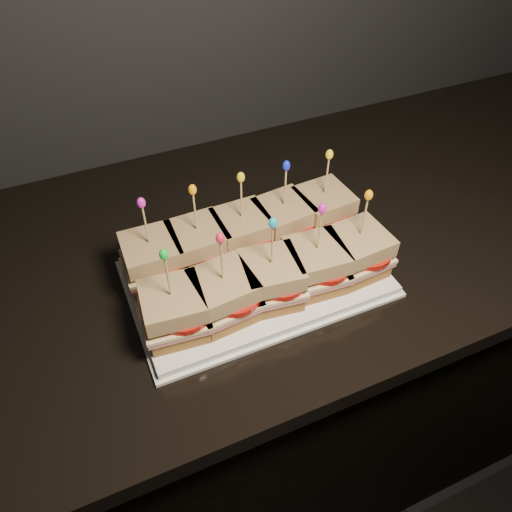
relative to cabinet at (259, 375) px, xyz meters
name	(u,v)px	position (x,y,z in m)	size (l,w,h in m)	color
cabinet	(259,375)	(0.00, 0.00, 0.00)	(2.43, 0.63, 0.85)	black
granite_slab	(261,242)	(0.00, 0.00, 0.44)	(2.47, 0.67, 0.04)	black
platter	(256,276)	(-0.05, -0.10, 0.47)	(0.39, 0.24, 0.02)	white
platter_rim	(256,279)	(-0.05, -0.10, 0.46)	(0.40, 0.25, 0.01)	white
sandwich_0_bread_bot	(155,271)	(-0.20, -0.04, 0.49)	(0.08, 0.08, 0.02)	brown
sandwich_0_ham	(154,265)	(-0.20, -0.04, 0.50)	(0.09, 0.09, 0.01)	#C86365
sandwich_0_cheese	(153,261)	(-0.20, -0.04, 0.51)	(0.09, 0.09, 0.01)	#F9DF9E
sandwich_0_tomato	(161,258)	(-0.19, -0.05, 0.52)	(0.08, 0.08, 0.01)	#AC140C
sandwich_0_bread_top	(151,249)	(-0.20, -0.04, 0.54)	(0.08, 0.08, 0.03)	brown
sandwich_0_pick	(146,227)	(-0.20, -0.04, 0.58)	(0.00, 0.00, 0.09)	tan
sandwich_0_frill	(141,203)	(-0.20, -0.04, 0.63)	(0.01, 0.01, 0.02)	#C91CA8
sandwich_1_bread_bot	(200,258)	(-0.13, -0.04, 0.49)	(0.08, 0.08, 0.02)	brown
sandwich_1_ham	(199,251)	(-0.13, -0.04, 0.50)	(0.09, 0.09, 0.01)	#C86365
sandwich_1_cheese	(199,248)	(-0.13, -0.04, 0.51)	(0.09, 0.09, 0.01)	#F9DF9E
sandwich_1_tomato	(207,245)	(-0.11, -0.05, 0.52)	(0.08, 0.08, 0.01)	#AC140C
sandwich_1_bread_top	(198,236)	(-0.13, -0.04, 0.54)	(0.08, 0.08, 0.03)	brown
sandwich_1_pick	(195,214)	(-0.13, -0.04, 0.58)	(0.00, 0.00, 0.09)	tan
sandwich_1_frill	(193,190)	(-0.13, -0.04, 0.63)	(0.01, 0.01, 0.02)	orange
sandwich_2_bread_bot	(243,245)	(-0.05, -0.04, 0.49)	(0.08, 0.08, 0.02)	brown
sandwich_2_ham	(242,239)	(-0.05, -0.04, 0.50)	(0.09, 0.09, 0.01)	#C86365
sandwich_2_cheese	(242,235)	(-0.05, -0.04, 0.51)	(0.09, 0.09, 0.01)	#F9DF9E
sandwich_2_tomato	(251,232)	(-0.04, -0.05, 0.52)	(0.08, 0.08, 0.01)	#AC140C
sandwich_2_bread_top	(242,223)	(-0.05, -0.04, 0.54)	(0.08, 0.08, 0.03)	brown
sandwich_2_pick	(241,201)	(-0.05, -0.04, 0.58)	(0.00, 0.00, 0.09)	tan
sandwich_2_frill	(241,177)	(-0.05, -0.04, 0.63)	(0.01, 0.01, 0.02)	yellow
sandwich_3_bread_bot	(283,233)	(0.02, -0.04, 0.49)	(0.08, 0.08, 0.02)	brown
sandwich_3_ham	(283,227)	(0.02, -0.04, 0.50)	(0.09, 0.09, 0.01)	#C86365
sandwich_3_cheese	(283,223)	(0.02, -0.04, 0.51)	(0.09, 0.09, 0.01)	#F9DF9E
sandwich_3_tomato	(292,220)	(0.03, -0.05, 0.52)	(0.08, 0.08, 0.01)	#AC140C
sandwich_3_bread_top	(284,211)	(0.02, -0.04, 0.54)	(0.08, 0.08, 0.03)	brown
sandwich_3_pick	(285,190)	(0.02, -0.04, 0.58)	(0.00, 0.00, 0.09)	tan
sandwich_3_frill	(286,166)	(0.02, -0.04, 0.63)	(0.01, 0.01, 0.02)	#1124E3
sandwich_4_bread_bot	(321,222)	(0.10, -0.04, 0.49)	(0.08, 0.08, 0.02)	brown
sandwich_4_ham	(322,215)	(0.10, -0.04, 0.50)	(0.09, 0.09, 0.01)	#C86365
sandwich_4_cheese	(322,212)	(0.10, -0.04, 0.51)	(0.09, 0.09, 0.01)	#F9DF9E
sandwich_4_tomato	(331,209)	(0.11, -0.05, 0.52)	(0.08, 0.08, 0.01)	#AC140C
sandwich_4_bread_top	(324,200)	(0.10, -0.04, 0.54)	(0.08, 0.08, 0.03)	brown
sandwich_4_pick	(327,178)	(0.10, -0.04, 0.58)	(0.00, 0.00, 0.09)	tan
sandwich_4_frill	(329,155)	(0.10, -0.04, 0.63)	(0.01, 0.01, 0.02)	yellow
sandwich_5_bread_bot	(176,323)	(-0.20, -0.15, 0.49)	(0.08, 0.08, 0.02)	brown
sandwich_5_ham	(175,316)	(-0.20, -0.15, 0.50)	(0.09, 0.09, 0.01)	#C86365
sandwich_5_cheese	(175,313)	(-0.20, -0.15, 0.51)	(0.09, 0.09, 0.01)	#F9DF9E
sandwich_5_tomato	(184,310)	(-0.19, -0.16, 0.52)	(0.08, 0.08, 0.01)	#AC140C
sandwich_5_bread_top	(172,301)	(-0.20, -0.15, 0.54)	(0.08, 0.08, 0.03)	brown
sandwich_5_pick	(168,279)	(-0.20, -0.15, 0.58)	(0.00, 0.00, 0.09)	tan
sandwich_5_frill	(164,255)	(-0.20, -0.15, 0.63)	(0.01, 0.01, 0.02)	green
sandwich_6_bread_bot	(225,307)	(-0.13, -0.15, 0.49)	(0.08, 0.08, 0.02)	brown
sandwich_6_ham	(224,300)	(-0.13, -0.15, 0.50)	(0.09, 0.09, 0.01)	#C86365
sandwich_6_cheese	(224,297)	(-0.13, -0.15, 0.51)	(0.09, 0.09, 0.01)	#F9DF9E
sandwich_6_tomato	(233,294)	(-0.11, -0.16, 0.52)	(0.08, 0.08, 0.01)	#AC140C
sandwich_6_bread_top	(223,285)	(-0.13, -0.15, 0.54)	(0.08, 0.08, 0.03)	brown
sandwich_6_pick	(222,263)	(-0.13, -0.15, 0.58)	(0.00, 0.00, 0.09)	tan
sandwich_6_frill	(220,238)	(-0.13, -0.15, 0.63)	(0.01, 0.01, 0.02)	red
sandwich_7_bread_bot	(271,292)	(-0.05, -0.15, 0.49)	(0.08, 0.08, 0.02)	brown
sandwich_7_ham	(271,285)	(-0.05, -0.15, 0.50)	(0.09, 0.09, 0.01)	#C86365
sandwich_7_cheese	(271,282)	(-0.05, -0.15, 0.51)	(0.09, 0.09, 0.01)	#F9DF9E
sandwich_7_tomato	(280,279)	(-0.04, -0.16, 0.52)	(0.08, 0.08, 0.01)	#AC140C
sandwich_7_bread_top	(271,270)	(-0.05, -0.15, 0.54)	(0.08, 0.08, 0.03)	brown
sandwich_7_pick	(272,248)	(-0.05, -0.15, 0.58)	(0.00, 0.00, 0.09)	tan
sandwich_7_frill	(273,223)	(-0.05, -0.15, 0.63)	(0.01, 0.01, 0.02)	#0C9BC8
sandwich_8_bread_bot	(314,277)	(0.02, -0.15, 0.49)	(0.08, 0.08, 0.02)	brown
sandwich_8_ham	(315,271)	(0.02, -0.15, 0.50)	(0.09, 0.09, 0.01)	#C86365
sandwich_8_cheese	(315,267)	(0.02, -0.15, 0.51)	(0.09, 0.09, 0.01)	#F9DF9E
sandwich_8_tomato	(325,264)	(0.03, -0.16, 0.52)	(0.08, 0.08, 0.01)	#AC140C
sandwich_8_bread_top	(317,255)	(0.02, -0.15, 0.54)	(0.08, 0.08, 0.03)	brown
sandwich_8_pick	(319,233)	(0.02, -0.15, 0.58)	(0.00, 0.00, 0.09)	tan
sandwich_8_frill	(322,209)	(0.02, -0.15, 0.63)	(0.01, 0.01, 0.02)	#CD189F
sandwich_9_bread_bot	(355,264)	(0.10, -0.15, 0.49)	(0.08, 0.08, 0.02)	brown
sandwich_9_ham	(356,257)	(0.10, -0.15, 0.50)	(0.09, 0.09, 0.01)	#C86365
sandwich_9_cheese	(357,254)	(0.10, -0.15, 0.51)	(0.09, 0.09, 0.01)	#F9DF9E
sandwich_9_tomato	(366,251)	(0.11, -0.16, 0.52)	(0.08, 0.08, 0.01)	#AC140C
sandwich_9_bread_top	(359,241)	(0.10, -0.15, 0.54)	(0.08, 0.08, 0.03)	brown
sandwich_9_pick	(364,219)	(0.10, -0.15, 0.58)	(0.00, 0.00, 0.09)	tan
sandwich_9_frill	(369,195)	(0.10, -0.15, 0.63)	(0.01, 0.01, 0.02)	orange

